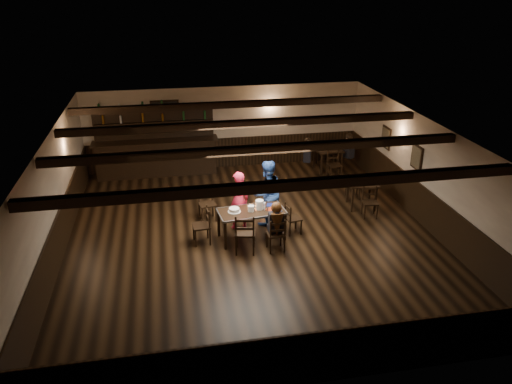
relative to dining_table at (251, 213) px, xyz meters
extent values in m
plane|color=black|center=(0.03, 0.11, -0.67)|extent=(10.00, 10.00, 0.00)
cube|color=beige|center=(0.03, 5.11, 0.68)|extent=(9.00, 0.02, 2.70)
cube|color=beige|center=(0.03, -4.89, 0.68)|extent=(9.00, 0.02, 2.70)
cube|color=beige|center=(-4.47, 0.11, 0.68)|extent=(0.02, 10.00, 2.70)
cube|color=beige|center=(4.53, 0.11, 0.68)|extent=(0.02, 10.00, 2.70)
cube|color=silver|center=(0.03, 0.11, 2.03)|extent=(9.00, 10.00, 0.02)
cube|color=black|center=(0.03, 5.08, -0.17)|extent=(9.00, 0.04, 1.00)
cube|color=black|center=(0.03, -4.86, -0.17)|extent=(9.00, 0.04, 1.00)
cube|color=black|center=(-4.44, 0.11, -0.17)|extent=(0.04, 10.00, 1.00)
cube|color=black|center=(4.50, 0.11, -0.17)|extent=(0.04, 10.00, 1.00)
cube|color=black|center=(-1.87, 5.08, 1.18)|extent=(0.90, 0.03, 1.00)
cube|color=black|center=(-1.87, 5.06, 1.18)|extent=(0.80, 0.02, 0.90)
cube|color=black|center=(4.50, 0.61, 0.93)|extent=(0.03, 0.55, 0.65)
cube|color=#72664C|center=(4.48, 0.61, 0.93)|extent=(0.02, 0.45, 0.55)
cube|color=black|center=(4.50, 2.51, 0.88)|extent=(0.03, 0.55, 0.65)
cube|color=#72664C|center=(4.48, 2.51, 0.88)|extent=(0.02, 0.45, 0.55)
cube|color=black|center=(0.03, -2.89, 1.93)|extent=(8.90, 0.18, 0.18)
cube|color=black|center=(0.03, -0.89, 1.93)|extent=(8.90, 0.18, 0.18)
cube|color=black|center=(0.03, 1.11, 1.93)|extent=(8.90, 0.18, 0.18)
cube|color=black|center=(0.03, 3.11, 1.93)|extent=(8.90, 0.18, 0.18)
cube|color=black|center=(-0.70, -0.42, -0.32)|extent=(0.07, 0.07, 0.71)
cube|color=black|center=(-0.78, 0.26, -0.32)|extent=(0.07, 0.07, 0.71)
cube|color=black|center=(0.78, -0.26, -0.32)|extent=(0.07, 0.07, 0.71)
cube|color=black|center=(0.70, 0.42, -0.32)|extent=(0.07, 0.07, 0.71)
cube|color=black|center=(0.00, 0.00, 0.06)|extent=(1.69, 0.98, 0.04)
cube|color=#A5A8AD|center=(-0.04, 0.38, 0.06)|extent=(1.60, 0.21, 0.05)
cube|color=#A5A8AD|center=(0.04, -0.38, 0.06)|extent=(1.60, 0.21, 0.05)
cube|color=#A5A8AD|center=(0.78, 0.09, 0.06)|extent=(0.12, 0.80, 0.05)
cube|color=#A5A8AD|center=(-0.78, -0.09, 0.06)|extent=(0.12, 0.80, 0.05)
cube|color=black|center=(-0.02, -0.47, -0.44)|extent=(0.05, 0.05, 0.48)
cube|color=black|center=(-0.10, -0.84, -0.44)|extent=(0.05, 0.05, 0.48)
cube|color=black|center=(-0.41, -0.39, -0.44)|extent=(0.05, 0.05, 0.48)
cube|color=black|center=(-0.49, -0.76, -0.44)|extent=(0.05, 0.05, 0.48)
cube|color=black|center=(-0.26, -0.61, -0.17)|extent=(0.55, 0.53, 0.04)
cube|color=black|center=(-0.30, -0.80, 0.08)|extent=(0.46, 0.13, 0.50)
cube|color=black|center=(-0.30, -0.80, 0.03)|extent=(0.40, 0.11, 0.06)
cube|color=black|center=(-0.30, -0.80, 0.23)|extent=(0.40, 0.11, 0.06)
cube|color=black|center=(0.62, -0.50, -0.47)|extent=(0.03, 0.03, 0.40)
cube|color=black|center=(0.63, -0.82, -0.47)|extent=(0.03, 0.03, 0.40)
cube|color=black|center=(0.28, -0.51, -0.47)|extent=(0.03, 0.03, 0.40)
cube|color=black|center=(0.29, -0.83, -0.47)|extent=(0.03, 0.03, 0.40)
cube|color=black|center=(0.46, -0.67, -0.25)|extent=(0.41, 0.39, 0.04)
cube|color=black|center=(0.46, -0.83, -0.04)|extent=(0.40, 0.05, 0.42)
cube|color=black|center=(0.46, -0.83, -0.08)|extent=(0.34, 0.04, 0.05)
cube|color=black|center=(0.46, -0.83, 0.09)|extent=(0.34, 0.04, 0.05)
cube|color=black|center=(-1.40, 0.17, -0.46)|extent=(0.04, 0.04, 0.43)
cube|color=black|center=(-1.06, 0.19, -0.46)|extent=(0.04, 0.04, 0.43)
cube|color=black|center=(-1.38, -0.20, -0.46)|extent=(0.04, 0.04, 0.43)
cube|color=black|center=(-1.04, -0.17, -0.46)|extent=(0.04, 0.04, 0.43)
cube|color=black|center=(-1.22, 0.00, -0.22)|extent=(0.43, 0.45, 0.04)
cube|color=black|center=(-1.05, 0.01, 0.01)|extent=(0.06, 0.42, 0.45)
cube|color=black|center=(-1.05, 0.01, -0.04)|extent=(0.05, 0.36, 0.05)
cube|color=black|center=(-1.05, 0.01, 0.14)|extent=(0.05, 0.36, 0.05)
cube|color=black|center=(1.25, -0.05, -0.48)|extent=(0.04, 0.04, 0.38)
cube|color=black|center=(0.95, -0.10, -0.48)|extent=(0.04, 0.04, 0.38)
cube|color=black|center=(1.19, 0.27, -0.48)|extent=(0.04, 0.04, 0.38)
cube|color=black|center=(0.89, 0.22, -0.48)|extent=(0.04, 0.04, 0.38)
cube|color=black|center=(1.07, 0.08, -0.27)|extent=(0.42, 0.43, 0.04)
cube|color=black|center=(0.92, 0.06, -0.07)|extent=(0.10, 0.37, 0.40)
cube|color=black|center=(0.92, 0.06, -0.11)|extent=(0.08, 0.32, 0.04)
cube|color=black|center=(0.92, 0.06, 0.05)|extent=(0.08, 0.32, 0.04)
cube|color=black|center=(-1.11, 0.98, -0.46)|extent=(0.04, 0.04, 0.44)
cube|color=black|center=(-1.17, 1.32, -0.46)|extent=(0.04, 0.04, 0.44)
cube|color=black|center=(-0.75, 1.04, -0.46)|extent=(0.04, 0.04, 0.44)
cube|color=black|center=(-0.81, 1.38, -0.46)|extent=(0.04, 0.04, 0.44)
cube|color=black|center=(-0.96, 1.18, -0.22)|extent=(0.48, 0.47, 0.04)
cube|color=black|center=(-0.99, 1.35, 0.01)|extent=(0.43, 0.10, 0.46)
cube|color=black|center=(-0.99, 1.35, -0.04)|extent=(0.36, 0.08, 0.05)
cube|color=black|center=(-0.99, 1.35, 0.15)|extent=(0.36, 0.08, 0.05)
imported|color=#DB2645|center=(-0.23, 0.59, 0.10)|extent=(0.60, 0.42, 1.54)
imported|color=navy|center=(0.52, 0.71, 0.19)|extent=(1.03, 0.94, 1.73)
cube|color=black|center=(0.46, -0.55, -0.16)|extent=(0.31, 0.31, 0.13)
cube|color=black|center=(0.46, -0.67, 0.07)|extent=(0.33, 0.20, 0.47)
cylinder|color=black|center=(0.46, -0.67, 0.28)|extent=(0.10, 0.33, 0.33)
sphere|color=#D8A384|center=(0.46, -0.67, 0.43)|extent=(0.21, 0.21, 0.21)
sphere|color=#341E0B|center=(0.46, -0.70, 0.44)|extent=(0.25, 0.25, 0.25)
cone|color=#341E0B|center=(0.46, -0.79, 0.05)|extent=(0.20, 0.20, 0.59)
cylinder|color=white|center=(-0.42, 0.00, 0.09)|extent=(0.31, 0.31, 0.01)
cylinder|color=white|center=(-0.42, 0.00, 0.14)|extent=(0.25, 0.25, 0.08)
cylinder|color=silver|center=(-0.42, 0.00, 0.11)|extent=(0.27, 0.27, 0.04)
cylinder|color=white|center=(-0.01, -0.03, 0.15)|extent=(0.16, 0.16, 0.15)
cylinder|color=white|center=(0.21, 0.06, 0.19)|extent=(0.19, 0.19, 0.23)
cylinder|color=#A5A8AD|center=(0.06, 0.12, 0.09)|extent=(0.05, 0.05, 0.03)
sphere|color=orange|center=(0.06, 0.12, 0.13)|extent=(0.03, 0.03, 0.03)
cylinder|color=silver|center=(0.32, -0.03, 0.12)|extent=(0.03, 0.03, 0.09)
cylinder|color=#A5A8AD|center=(0.39, -0.06, 0.12)|extent=(0.03, 0.03, 0.09)
cylinder|color=silver|center=(0.34, 0.16, 0.13)|extent=(0.07, 0.07, 0.11)
cube|color=maroon|center=(0.48, 0.00, 0.08)|extent=(0.32, 0.30, 0.00)
cube|color=#101851|center=(0.58, 0.21, 0.08)|extent=(0.37, 0.31, 0.00)
cube|color=black|center=(-2.24, 4.76, -0.12)|extent=(3.75, 0.60, 1.10)
cube|color=black|center=(-2.24, 4.76, 0.45)|extent=(3.95, 0.70, 0.05)
cube|color=black|center=(-2.24, 5.03, 0.43)|extent=(3.75, 0.10, 2.20)
cube|color=black|center=(-2.24, 4.93, 0.68)|extent=(3.65, 0.22, 0.03)
cube|color=black|center=(-2.24, 4.93, 1.03)|extent=(3.65, 0.22, 0.03)
cube|color=black|center=(-2.24, 4.93, 1.38)|extent=(3.65, 0.22, 0.03)
cube|color=black|center=(3.31, 1.22, 0.06)|extent=(0.88, 0.88, 0.04)
cube|color=black|center=(2.95, 0.95, -0.32)|extent=(0.05, 0.05, 0.71)
cube|color=black|center=(3.04, 1.58, -0.32)|extent=(0.05, 0.05, 0.71)
cube|color=black|center=(3.58, 0.86, -0.32)|extent=(0.05, 0.05, 0.71)
cube|color=black|center=(3.67, 1.49, -0.32)|extent=(0.05, 0.05, 0.71)
cube|color=black|center=(3.28, 4.08, 0.06)|extent=(0.86, 0.86, 0.04)
cube|color=black|center=(2.95, 3.73, -0.32)|extent=(0.05, 0.05, 0.71)
cube|color=black|center=(2.92, 4.41, -0.32)|extent=(0.05, 0.05, 0.71)
cube|color=black|center=(3.63, 3.75, -0.32)|extent=(0.05, 0.05, 0.71)
cube|color=black|center=(3.61, 4.44, -0.32)|extent=(0.05, 0.05, 0.71)
cube|color=black|center=(2.51, 3.86, 0.07)|extent=(0.34, 0.43, 0.54)
sphere|color=#D8A384|center=(2.51, 3.86, 0.43)|extent=(0.21, 0.21, 0.21)
sphere|color=black|center=(2.51, 3.86, 0.46)|extent=(0.22, 0.22, 0.22)
cube|color=black|center=(3.92, 3.97, 0.08)|extent=(0.34, 0.44, 0.56)
sphere|color=#D8A384|center=(3.92, 3.97, 0.45)|extent=(0.22, 0.22, 0.22)
sphere|color=black|center=(3.92, 3.97, 0.49)|extent=(0.23, 0.23, 0.23)
camera|label=1|loc=(-1.88, -10.66, 5.31)|focal=35.00mm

